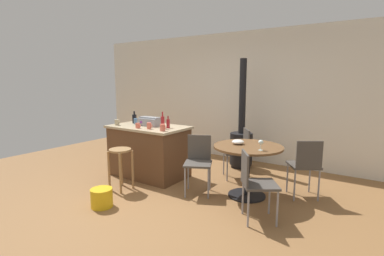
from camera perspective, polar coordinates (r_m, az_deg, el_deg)
ground_plane at (r=4.45m, az=-4.07°, el=-13.22°), size 8.80×8.80×0.00m
back_wall at (r=6.33m, az=10.44°, el=6.00°), size 8.00×0.10×2.70m
kitchen_island at (r=5.29m, az=-8.40°, el=-4.43°), size 1.38×0.83×0.90m
wooden_stool at (r=4.70m, az=-13.77°, el=-6.03°), size 0.34×0.34×0.65m
dining_table at (r=4.35m, az=10.83°, el=-5.73°), size 1.00×1.00×0.77m
folding_chair_near at (r=3.65m, az=12.06°, el=-10.00°), size 0.56×0.56×0.86m
folding_chair_far at (r=4.51m, az=21.25°, el=-6.47°), size 0.55×0.55×0.88m
folding_chair_left at (r=5.17m, az=9.22°, el=-4.08°), size 0.56×0.56×0.87m
folding_chair_right at (r=4.45m, az=1.26°, el=-6.14°), size 0.54×0.54×0.87m
wood_stove at (r=5.81m, az=9.57°, el=-2.62°), size 0.44×0.45×2.11m
toolbox at (r=5.23m, az=-8.20°, el=1.26°), size 0.41×0.24×0.16m
bottle_0 at (r=5.58m, az=-11.17°, el=1.82°), size 0.08×0.08×0.22m
bottle_1 at (r=4.93m, az=-4.68°, el=0.91°), size 0.06×0.06×0.21m
bottle_2 at (r=4.87m, az=-5.75°, el=1.14°), size 0.06×0.06×0.28m
cup_0 at (r=4.88m, az=-8.36°, el=0.43°), size 0.11×0.07×0.10m
cup_1 at (r=4.99m, az=-10.53°, el=0.47°), size 0.11×0.07×0.09m
cup_2 at (r=4.66m, az=-5.74°, el=0.09°), size 0.12×0.08×0.11m
cup_3 at (r=5.45m, az=-10.86°, el=1.30°), size 0.11×0.08×0.11m
cup_4 at (r=5.41m, az=-14.42°, el=1.08°), size 0.12×0.08×0.10m
wine_glass at (r=4.05m, az=13.27°, el=-2.79°), size 0.07×0.07×0.14m
serving_bowl at (r=4.38m, az=8.94°, el=-2.69°), size 0.18×0.18×0.07m
plastic_bucket at (r=4.25m, az=-17.20°, el=-12.87°), size 0.29×0.29×0.26m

